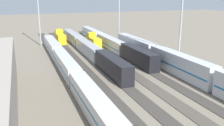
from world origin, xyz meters
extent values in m
plane|color=#756B5B|center=(0.00, 0.00, 0.00)|extent=(400.00, 400.00, 0.00)
cube|color=#3D3833|center=(0.00, -12.50, 0.06)|extent=(140.00, 2.80, 0.12)
cube|color=#3D3833|center=(0.00, -7.50, 0.06)|extent=(140.00, 2.80, 0.12)
cube|color=#4C443D|center=(0.00, -2.50, 0.06)|extent=(140.00, 2.80, 0.12)
cube|color=#3D3833|center=(0.00, 2.50, 0.06)|extent=(140.00, 2.80, 0.12)
cube|color=#3D3833|center=(0.00, 7.50, 0.06)|extent=(140.00, 2.80, 0.12)
cube|color=#3D3833|center=(0.00, 12.50, 0.06)|extent=(140.00, 2.80, 0.12)
cube|color=gold|center=(29.19, -2.50, 1.92)|extent=(10.00, 3.00, 3.60)
cube|color=gold|center=(32.19, -2.50, 4.42)|extent=(3.00, 2.70, 1.40)
cube|color=silver|center=(-21.07, 12.50, 2.02)|extent=(23.00, 3.00, 3.80)
cube|color=#1E6B9E|center=(-21.07, 12.50, 2.13)|extent=(22.40, 3.06, 0.36)
cube|color=silver|center=(3.13, 12.50, 2.02)|extent=(23.00, 3.00, 3.80)
cube|color=#1E6B9E|center=(3.13, 12.50, 1.75)|extent=(22.40, 3.06, 0.36)
cube|color=silver|center=(27.33, 12.50, 2.02)|extent=(23.00, 3.00, 3.80)
cube|color=#1E6B9E|center=(27.33, 12.50, 1.84)|extent=(22.40, 3.06, 0.36)
cube|color=gold|center=(41.77, 7.50, 1.92)|extent=(10.00, 3.00, 3.60)
cube|color=gold|center=(44.77, 7.50, 4.42)|extent=(3.00, 2.70, 1.40)
cube|color=silver|center=(-8.88, -12.50, 2.62)|extent=(23.00, 3.00, 5.00)
cube|color=#1E6B9E|center=(-8.88, -12.50, 2.27)|extent=(22.40, 3.06, 0.36)
cube|color=silver|center=(15.32, -12.50, 2.62)|extent=(23.00, 3.00, 5.00)
cube|color=#1E6B9E|center=(15.32, -12.50, 2.49)|extent=(22.40, 3.06, 0.36)
cube|color=black|center=(-3.45, 2.50, 2.32)|extent=(18.00, 3.00, 4.40)
cube|color=#A8AAB2|center=(18.25, 2.50, 2.02)|extent=(23.00, 3.00, 3.80)
cube|color=#A8AAB2|center=(42.45, 2.50, 2.02)|extent=(23.00, 3.00, 3.80)
cube|color=black|center=(3.07, -7.50, 2.32)|extent=(18.00, 3.00, 4.40)
cube|color=silver|center=(24.77, -7.50, 2.02)|extent=(23.00, 3.00, 3.80)
cube|color=#1E6B9E|center=(24.77, -7.50, 1.48)|extent=(22.40, 3.06, 0.36)
cube|color=silver|center=(48.97, -7.50, 2.02)|extent=(23.00, 3.00, 3.80)
cube|color=#1E6B9E|center=(48.97, -7.50, 1.65)|extent=(22.40, 3.06, 0.36)
cylinder|color=#9EA0A5|center=(-4.82, -14.90, 15.62)|extent=(0.44, 0.44, 31.25)
cylinder|color=#9EA0A5|center=(38.88, 15.23, 14.37)|extent=(0.44, 0.44, 28.74)
cylinder|color=#9EA0A5|center=(38.30, -16.07, 11.64)|extent=(0.44, 0.44, 23.29)
camera|label=1|loc=(-56.26, 22.51, 18.81)|focal=39.85mm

